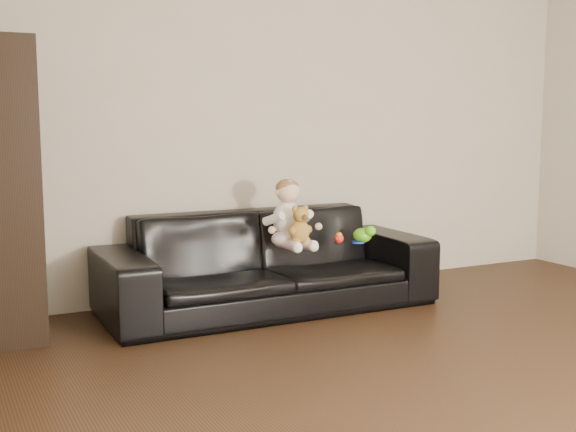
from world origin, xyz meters
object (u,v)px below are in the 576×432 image
toy_green (362,235)px  toy_rattle (339,239)px  sofa (268,262)px  toy_blue_disc (358,242)px  baby (289,218)px  teddy_bear (300,225)px

toy_green → toy_rattle: (-0.17, 0.04, -0.02)m
sofa → toy_green: (0.67, -0.15, 0.16)m
sofa → toy_rattle: 0.54m
sofa → toy_green: size_ratio=15.17×
sofa → toy_blue_disc: size_ratio=24.69×
sofa → toy_blue_disc: bearing=-13.6°
toy_green → toy_blue_disc: bearing=-172.0°
baby → toy_blue_disc: (0.53, -0.04, -0.20)m
sofa → teddy_bear: 0.40m
sofa → baby: (0.10, -0.12, 0.31)m
teddy_bear → toy_green: (0.56, 0.11, -0.12)m
toy_rattle → baby: bearing=-179.0°
baby → toy_blue_disc: size_ratio=5.09×
toy_blue_disc → sofa: bearing=165.9°
sofa → toy_blue_disc: (0.64, -0.16, 0.11)m
teddy_bear → toy_blue_disc: teddy_bear is taller
baby → toy_blue_disc: 0.57m
toy_green → toy_blue_disc: (-0.04, -0.01, -0.05)m
teddy_bear → toy_blue_disc: 0.56m
toy_rattle → toy_blue_disc: (0.13, -0.04, -0.03)m
toy_green → toy_rattle: toy_green is taller
toy_rattle → teddy_bear: bearing=-158.9°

